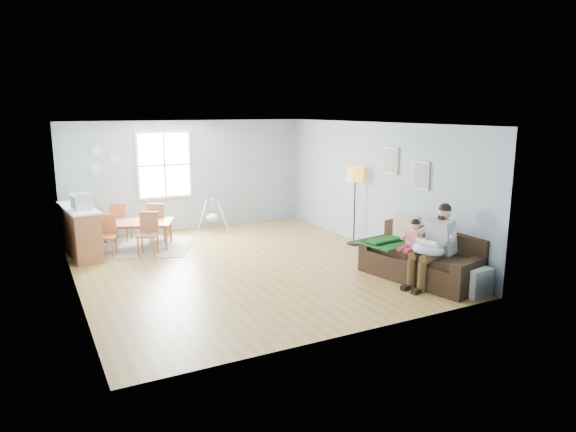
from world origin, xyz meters
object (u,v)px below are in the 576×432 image
chair_sw (107,233)px  baby_swing (213,217)px  dining_table (134,235)px  counter (80,231)px  chair_ne (158,219)px  monitor (81,201)px  father (435,243)px  chair_se (148,231)px  storage_cube (475,282)px  floor_lamp (355,181)px  sofa (423,263)px  chair_nw (120,220)px  toddler (412,238)px

chair_sw → baby_swing: bearing=21.1°
dining_table → counter: size_ratio=0.87×
chair_ne → baby_swing: chair_ne is taller
monitor → chair_sw: bearing=7.4°
dining_table → counter: 1.13m
father → chair_se: bearing=133.0°
chair_sw → monitor: 0.83m
storage_cube → counter: bearing=134.6°
storage_cube → dining_table: bearing=127.7°
floor_lamp → storage_cube: (-0.11, -3.57, -1.19)m
chair_se → counter: size_ratio=0.48×
sofa → father: size_ratio=1.62×
sofa → chair_sw: bearing=138.5°
storage_cube → chair_sw: bearing=133.4°
dining_table → baby_swing: size_ratio=1.57×
sofa → monitor: 6.66m
dining_table → monitor: (-1.05, -0.42, 0.89)m
father → counter: (-5.14, 4.78, -0.24)m
floor_lamp → sofa: bearing=-96.4°
dining_table → baby_swing: baby_swing is taller
monitor → dining_table: bearing=21.8°
sofa → storage_cube: 1.03m
storage_cube → chair_sw: (-4.91, 5.19, 0.23)m
sofa → chair_se: (-3.95, 3.84, 0.19)m
floor_lamp → dining_table: (-4.40, 1.98, -1.15)m
floor_lamp → baby_swing: 3.70m
sofa → monitor: bearing=141.4°
father → chair_nw: size_ratio=1.57×
sofa → chair_sw: sofa is taller
monitor → chair_ne: bearing=25.3°
storage_cube → sofa: bearing=100.1°
storage_cube → chair_ne: 6.97m
chair_ne → dining_table: bearing=-149.0°
chair_sw → monitor: size_ratio=2.02×
toddler → chair_ne: size_ratio=0.93×
sofa → chair_nw: bearing=129.2°
chair_ne → monitor: 1.95m
toddler → monitor: (-5.04, 3.93, 0.45)m
father → chair_ne: father is taller
baby_swing → father: bearing=-69.9°
sofa → toddler: (-0.12, 0.19, 0.42)m
sofa → dining_table: size_ratio=1.41×
storage_cube → father: bearing=109.9°
dining_table → father: bearing=-28.2°
floor_lamp → toddler: bearing=-99.8°
floor_lamp → chair_sw: bearing=162.2°
chair_nw → chair_ne: 0.83m
storage_cube → dining_table: (-4.29, 5.55, 0.05)m
counter → floor_lamp: bearing=-19.0°
father → floor_lamp: bearing=82.9°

